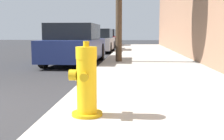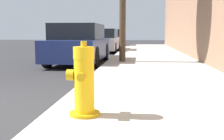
# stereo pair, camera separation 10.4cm
# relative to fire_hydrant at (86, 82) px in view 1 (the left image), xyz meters

# --- Properties ---
(sidewalk_slab) EXTENTS (3.04, 40.00, 0.15)m
(sidewalk_slab) POSITION_rel_fire_hydrant_xyz_m (1.03, 0.13, -0.45)
(sidewalk_slab) COLOR #B7B2A8
(sidewalk_slab) RESTS_ON ground_plane
(fire_hydrant) EXTENTS (0.37, 0.36, 0.84)m
(fire_hydrant) POSITION_rel_fire_hydrant_xyz_m (0.00, 0.00, 0.00)
(fire_hydrant) COLOR #C39C11
(fire_hydrant) RESTS_ON sidewalk_slab
(parked_car_near) EXTENTS (1.69, 4.08, 1.38)m
(parked_car_near) POSITION_rel_fire_hydrant_xyz_m (-1.52, 6.61, 0.14)
(parked_car_near) COLOR navy
(parked_car_near) RESTS_ON ground_plane
(parked_car_mid) EXTENTS (1.81, 3.89, 1.30)m
(parked_car_mid) POSITION_rel_fire_hydrant_xyz_m (-1.55, 12.72, 0.11)
(parked_car_mid) COLOR #B7B7BC
(parked_car_mid) RESTS_ON ground_plane
(parked_car_far) EXTENTS (1.78, 4.39, 1.35)m
(parked_car_far) POSITION_rel_fire_hydrant_xyz_m (-1.72, 18.81, 0.14)
(parked_car_far) COLOR maroon
(parked_car_far) RESTS_ON ground_plane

